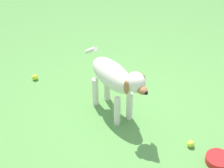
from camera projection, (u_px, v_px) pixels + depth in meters
ground at (135, 119)px, 3.66m from camera, size 14.00×14.00×0.00m
dog at (115, 79)px, 3.48m from camera, size 0.95×0.38×0.66m
tennis_ball_0 at (35, 77)px, 4.20m from camera, size 0.07×0.07×0.07m
tennis_ball_1 at (191, 144)px, 3.34m from camera, size 0.07×0.07×0.07m
water_bowl at (218, 160)px, 3.19m from camera, size 0.22×0.22×0.06m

